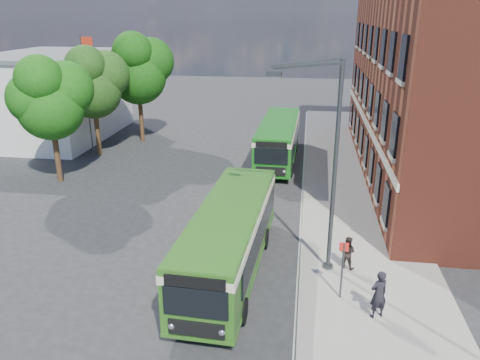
# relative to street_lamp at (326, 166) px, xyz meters

# --- Properties ---
(ground) EXTENTS (120.00, 120.00, 0.00)m
(ground) POSITION_rel_street_lamp_xyz_m (-4.84, 2.00, -4.79)
(ground) COLOR #262628
(ground) RESTS_ON ground
(pavement) EXTENTS (6.00, 48.00, 0.15)m
(pavement) POSITION_rel_street_lamp_xyz_m (2.16, 10.00, -4.72)
(pavement) COLOR gray
(pavement) RESTS_ON ground
(kerb_line) EXTENTS (0.12, 48.00, 0.01)m
(kerb_line) POSITION_rel_street_lamp_xyz_m (-0.89, 10.00, -4.79)
(kerb_line) COLOR beige
(kerb_line) RESTS_ON ground
(brick_office) EXTENTS (12.10, 26.00, 14.20)m
(brick_office) POSITION_rel_street_lamp_xyz_m (9.16, 14.00, 2.18)
(brick_office) COLOR maroon
(brick_office) RESTS_ON ground
(white_building) EXTENTS (9.40, 13.40, 7.30)m
(white_building) POSITION_rel_street_lamp_xyz_m (-22.84, 20.00, -1.13)
(white_building) COLOR silver
(white_building) RESTS_ON ground
(flagpole) EXTENTS (0.95, 0.10, 9.00)m
(flagpole) POSITION_rel_street_lamp_xyz_m (-17.29, 15.00, 0.15)
(flagpole) COLOR #37393C
(flagpole) RESTS_ON ground
(street_lamp) EXTENTS (2.96, 2.38, 9.00)m
(street_lamp) POSITION_rel_street_lamp_xyz_m (0.00, 0.00, 0.00)
(street_lamp) COLOR #37393C
(street_lamp) RESTS_ON ground
(bus_stop_sign) EXTENTS (0.35, 0.08, 2.52)m
(bus_stop_sign) POSITION_rel_street_lamp_xyz_m (0.76, -2.20, -3.28)
(bus_stop_sign) COLOR #37393C
(bus_stop_sign) RESTS_ON ground
(bus_front) EXTENTS (3.04, 10.70, 3.02)m
(bus_front) POSITION_rel_street_lamp_xyz_m (-3.84, -0.70, -2.96)
(bus_front) COLOR #2D621B
(bus_front) RESTS_ON ground
(bus_rear) EXTENTS (2.84, 10.90, 3.02)m
(bus_rear) POSITION_rel_street_lamp_xyz_m (-2.86, 15.61, -2.96)
(bus_rear) COLOR #176518
(bus_rear) RESTS_ON ground
(pedestrian_a) EXTENTS (0.82, 0.71, 1.88)m
(pedestrian_a) POSITION_rel_street_lamp_xyz_m (2.01, -3.25, -3.70)
(pedestrian_a) COLOR black
(pedestrian_a) RESTS_ON pavement
(pedestrian_b) EXTENTS (0.88, 0.80, 1.47)m
(pedestrian_b) POSITION_rel_street_lamp_xyz_m (1.15, 0.12, -3.90)
(pedestrian_b) COLOR black
(pedestrian_b) RESTS_ON pavement
(tree_left) EXTENTS (4.90, 4.66, 8.28)m
(tree_left) POSITION_rel_street_lamp_xyz_m (-16.77, 8.87, 0.83)
(tree_left) COLOR #392214
(tree_left) RESTS_ON ground
(tree_mid) EXTENTS (4.98, 4.74, 8.42)m
(tree_mid) POSITION_rel_street_lamp_xyz_m (-16.77, 15.03, 0.92)
(tree_mid) COLOR #392214
(tree_mid) RESTS_ON ground
(tree_right) EXTENTS (5.45, 5.18, 9.20)m
(tree_right) POSITION_rel_street_lamp_xyz_m (-14.84, 19.55, 1.45)
(tree_right) COLOR #392214
(tree_right) RESTS_ON ground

